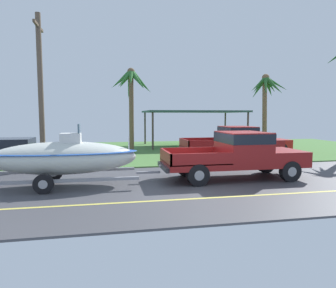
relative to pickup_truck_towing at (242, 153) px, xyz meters
The scene contains 10 objects.
ground 7.98m from the pickup_truck_towing, 105.44° to the left, with size 36.00×22.00×0.11m.
pickup_truck_towing is the anchor object (origin of this frame).
boat_on_trailer 6.83m from the pickup_truck_towing, behind, with size 6.36×2.23×2.23m.
parked_pickup_background 5.71m from the pickup_truck_towing, 68.06° to the left, with size 5.91×2.13×1.89m.
parked_sedan_near 9.08m from the pickup_truck_towing, 59.95° to the left, with size 4.59×1.84×1.38m.
parked_sedan_far 11.29m from the pickup_truck_towing, 153.05° to the left, with size 4.33×1.95×1.38m.
carport_awning 12.84m from the pickup_truck_towing, 82.83° to the left, with size 7.83×5.07×2.89m.
palm_tree_near_right 13.43m from the pickup_truck_towing, 57.52° to the left, with size 3.21×3.52×5.76m.
palm_tree_mid 10.30m from the pickup_truck_towing, 112.16° to the left, with size 2.84×2.83×5.60m.
utility_pole 9.50m from the pickup_truck_towing, 155.03° to the left, with size 0.24×1.80×7.16m.
Camera 1 is at (-3.15, -10.56, 2.54)m, focal length 32.68 mm.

